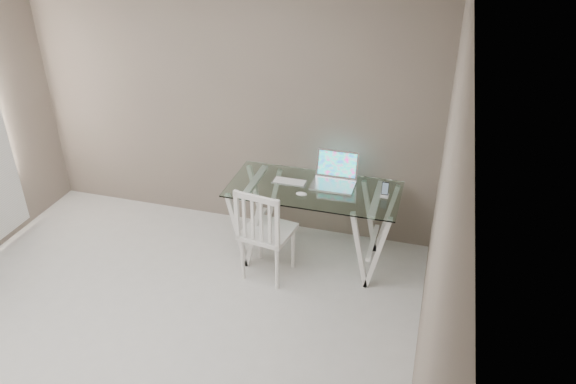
# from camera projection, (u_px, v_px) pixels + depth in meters

# --- Properties ---
(room) EXTENTS (4.50, 4.52, 2.71)m
(room) POSITION_uv_depth(u_px,v_px,m) (73.00, 159.00, 3.22)
(room) COLOR beige
(room) RESTS_ON ground
(desk) EXTENTS (1.50, 0.70, 0.75)m
(desk) POSITION_uv_depth(u_px,v_px,m) (313.00, 223.00, 5.09)
(desk) COLOR silver
(desk) RESTS_ON ground
(chair) EXTENTS (0.47, 0.47, 0.90)m
(chair) POSITION_uv_depth(u_px,v_px,m) (264.00, 230.00, 4.78)
(chair) COLOR white
(chair) RESTS_ON ground
(laptop) EXTENTS (0.38, 0.34, 0.26)m
(laptop) POSITION_uv_depth(u_px,v_px,m) (335.00, 176.00, 4.97)
(laptop) COLOR silver
(laptop) RESTS_ON desk
(keyboard) EXTENTS (0.30, 0.13, 0.01)m
(keyboard) POSITION_uv_depth(u_px,v_px,m) (290.00, 182.00, 5.01)
(keyboard) COLOR silver
(keyboard) RESTS_ON desk
(mouse) EXTENTS (0.10, 0.06, 0.03)m
(mouse) POSITION_uv_depth(u_px,v_px,m) (301.00, 194.00, 4.79)
(mouse) COLOR white
(mouse) RESTS_ON desk
(phone_dock) EXTENTS (0.07, 0.07, 0.13)m
(phone_dock) POSITION_uv_depth(u_px,v_px,m) (385.00, 192.00, 4.77)
(phone_dock) COLOR white
(phone_dock) RESTS_ON desk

